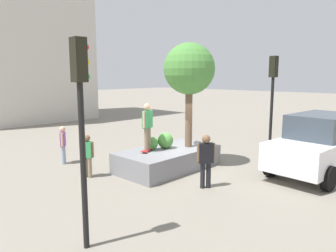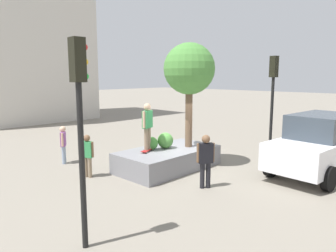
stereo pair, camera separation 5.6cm
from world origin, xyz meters
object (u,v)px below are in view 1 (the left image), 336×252
object	(u,v)px
traffic_light_median	(273,90)
traffic_light_corner	(81,108)
planter_ledge	(168,159)
police_car	(319,144)
skateboard	(148,150)
passerby_with_bag	(206,157)
skateboarder	(147,123)
pedestrian_crossing	(87,153)
bystander_watching	(63,142)
plaza_tree	(189,70)

from	to	relation	value
traffic_light_median	traffic_light_corner	bearing A→B (deg)	2.47
planter_ledge	police_car	size ratio (longest dim) A/B	0.82
skateboard	passerby_with_bag	world-z (taller)	passerby_with_bag
skateboarder	traffic_light_median	world-z (taller)	traffic_light_median
skateboarder	pedestrian_crossing	bearing A→B (deg)	-27.80
planter_ledge	bystander_watching	size ratio (longest dim) A/B	2.56
planter_ledge	pedestrian_crossing	distance (m)	3.07
skateboard	plaza_tree	bearing A→B (deg)	161.39
traffic_light_corner	bystander_watching	distance (m)	7.25
plaza_tree	pedestrian_crossing	xyz separation A→B (m)	(3.62, -1.59, -2.90)
passerby_with_bag	planter_ledge	bearing A→B (deg)	-107.17
planter_ledge	skateboarder	xyz separation A→B (m)	(0.80, -0.29, 1.46)
skateboard	pedestrian_crossing	xyz separation A→B (m)	(1.94, -1.02, 0.06)
traffic_light_corner	bystander_watching	bearing A→B (deg)	-114.82
plaza_tree	planter_ledge	bearing A→B (deg)	-17.53
traffic_light_median	passerby_with_bag	xyz separation A→B (m)	(4.47, 0.02, -1.97)
plaza_tree	bystander_watching	xyz separation A→B (m)	(3.31, -3.87, -2.89)
skateboard	traffic_light_median	world-z (taller)	traffic_light_median
police_car	passerby_with_bag	bearing A→B (deg)	-26.84
skateboard	bystander_watching	size ratio (longest dim) A/B	0.53
skateboarder	traffic_light_median	bearing A→B (deg)	150.02
planter_ledge	skateboard	bearing A→B (deg)	-19.80
planter_ledge	traffic_light_corner	size ratio (longest dim) A/B	0.93
police_car	traffic_light_corner	distance (m)	9.05
plaza_tree	traffic_light_corner	bearing A→B (deg)	21.43
skateboarder	traffic_light_median	distance (m)	5.37
police_car	planter_ledge	bearing A→B (deg)	-52.76
skateboard	police_car	distance (m)	6.28
skateboard	police_car	size ratio (longest dim) A/B	0.17
skateboarder	traffic_light_corner	bearing A→B (deg)	33.54
traffic_light_median	skateboard	bearing A→B (deg)	-29.98
plaza_tree	police_car	size ratio (longest dim) A/B	0.84
police_car	traffic_light_corner	size ratio (longest dim) A/B	1.13
bystander_watching	skateboarder	bearing A→B (deg)	116.24
plaza_tree	skateboard	world-z (taller)	plaza_tree
planter_ledge	police_car	bearing A→B (deg)	127.24
traffic_light_median	bystander_watching	size ratio (longest dim) A/B	2.81
planter_ledge	pedestrian_crossing	xyz separation A→B (m)	(2.73, -1.31, 0.50)
police_car	bystander_watching	distance (m)	9.87
plaza_tree	traffic_light_corner	size ratio (longest dim) A/B	0.94
traffic_light_median	pedestrian_crossing	distance (m)	7.72
plaza_tree	traffic_light_corner	world-z (taller)	plaza_tree
plaza_tree	traffic_light_median	world-z (taller)	plaza_tree
skateboard	passerby_with_bag	size ratio (longest dim) A/B	0.47
police_car	traffic_light_median	world-z (taller)	traffic_light_median
skateboarder	pedestrian_crossing	distance (m)	2.39
plaza_tree	police_car	distance (m)	5.51
traffic_light_corner	planter_ledge	bearing A→B (deg)	-152.96
planter_ledge	traffic_light_median	xyz separation A→B (m)	(-3.75, 2.33, 2.59)
planter_ledge	plaza_tree	bearing A→B (deg)	162.47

